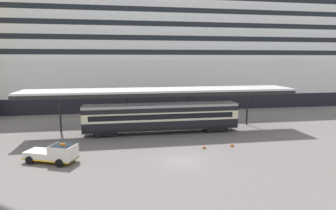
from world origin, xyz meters
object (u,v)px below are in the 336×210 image
service_truck (55,153)px  quay_bollard (54,156)px  train_carriage (162,117)px  traffic_cone_near (232,144)px  cruise_ship (213,56)px  traffic_cone_mid (204,146)px

service_truck → quay_bollard: bearing=118.6°
train_carriage → traffic_cone_near: size_ratio=32.24×
cruise_ship → traffic_cone_mid: cruise_ship is taller
cruise_ship → traffic_cone_mid: size_ratio=216.17×
cruise_ship → train_carriage: cruise_ship is taller
service_truck → traffic_cone_mid: size_ratio=9.40×
traffic_cone_near → service_truck: bearing=-174.1°
traffic_cone_near → quay_bollard: size_ratio=0.69×
train_carriage → traffic_cone_near: bearing=-46.0°
service_truck → traffic_cone_near: (19.44, 2.00, -0.67)m
service_truck → traffic_cone_near: 19.55m
service_truck → traffic_cone_mid: (15.98, 1.83, -0.70)m
cruise_ship → traffic_cone_mid: bearing=-109.5°
traffic_cone_mid → service_truck: bearing=-173.5°
service_truck → quay_bollard: size_ratio=5.81×
traffic_cone_near → traffic_cone_mid: 3.46m
train_carriage → service_truck: bearing=-141.8°
train_carriage → traffic_cone_mid: 8.85m
service_truck → cruise_ship: bearing=53.6°
cruise_ship → traffic_cone_near: (-10.07, -38.07, -10.63)m
cruise_ship → traffic_cone_near: size_ratio=194.53×
cruise_ship → quay_bollard: cruise_ship is taller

